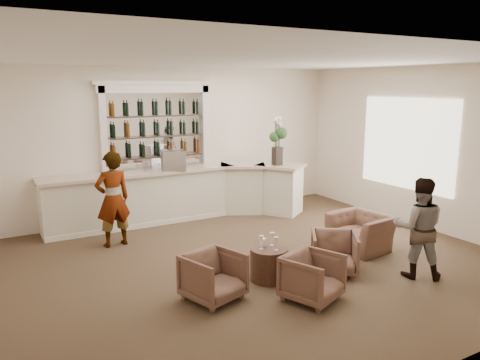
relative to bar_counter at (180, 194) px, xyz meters
name	(u,v)px	position (x,y,z in m)	size (l,w,h in m)	color
ground	(259,262)	(0.16, -3.00, -0.57)	(8.00, 8.00, 0.00)	brown
room_shell	(246,119)	(0.33, -2.29, 1.77)	(8.04, 7.02, 3.32)	#F4E1CA
bar_counter	(180,194)	(0.00, 0.00, 0.00)	(5.72, 1.80, 1.14)	white
back_bar_alcove	(157,127)	(-0.34, 0.41, 1.46)	(2.64, 0.25, 3.00)	white
cocktail_table	(269,264)	(-0.09, -3.68, -0.32)	(0.58, 0.58, 0.50)	#4C2F21
sommelier	(113,199)	(-1.71, -0.97, 0.30)	(0.64, 0.42, 1.76)	gray
guest	(419,228)	(1.96, -4.69, 0.21)	(0.76, 0.59, 1.56)	gray
armchair_left	(213,277)	(-1.12, -3.86, -0.24)	(0.71, 0.73, 0.67)	brown
armchair_center	(312,277)	(0.05, -4.55, -0.25)	(0.70, 0.72, 0.66)	brown
armchair_right	(334,253)	(0.96, -3.95, -0.25)	(0.69, 0.71, 0.65)	brown
armchair_far	(361,232)	(2.08, -3.36, -0.25)	(0.99, 0.86, 0.64)	brown
espresso_machine	(173,160)	(-0.17, -0.08, 0.78)	(0.48, 0.40, 0.42)	silver
flower_vase	(277,138)	(2.10, -0.64, 1.18)	(0.29, 0.29, 1.08)	black
wine_glass_bar_left	(149,166)	(-0.66, 0.07, 0.67)	(0.07, 0.07, 0.21)	white
wine_glass_bar_right	(169,165)	(-0.27, -0.05, 0.67)	(0.07, 0.07, 0.21)	white
wine_glass_tbl_a	(261,242)	(-0.21, -3.65, 0.03)	(0.07, 0.07, 0.21)	white
wine_glass_tbl_b	(272,239)	(0.01, -3.60, 0.03)	(0.07, 0.07, 0.21)	white
wine_glass_tbl_c	(276,244)	(-0.05, -3.81, 0.03)	(0.07, 0.07, 0.21)	white
napkin_holder	(263,242)	(-0.11, -3.54, -0.01)	(0.08, 0.08, 0.12)	white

